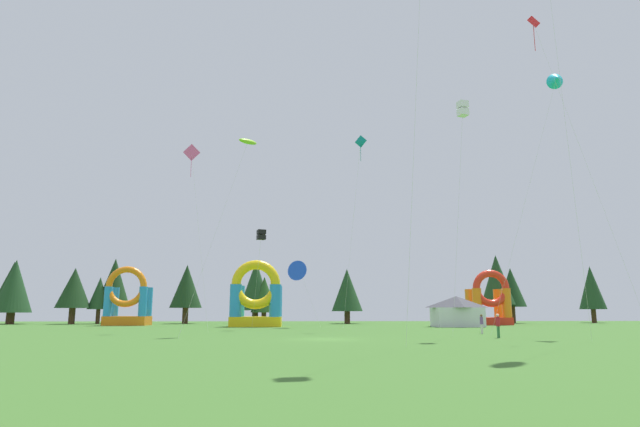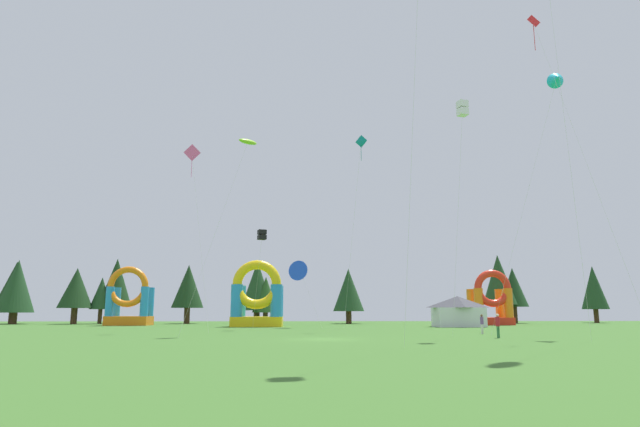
{
  "view_description": "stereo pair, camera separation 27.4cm",
  "coord_description": "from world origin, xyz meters",
  "px_view_note": "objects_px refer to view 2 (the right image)",
  "views": [
    {
      "loc": [
        -1.81,
        -36.08,
        1.89
      ],
      "look_at": [
        0.0,
        7.89,
        9.94
      ],
      "focal_mm": 29.8,
      "sensor_mm": 36.0,
      "label": 1
    },
    {
      "loc": [
        -1.53,
        -36.09,
        1.89
      ],
      "look_at": [
        0.0,
        7.89,
        9.94
      ],
      "focal_mm": 29.8,
      "sensor_mm": 36.0,
      "label": 2
    }
  ],
  "objects_px": {
    "kite_black_box": "(262,235)",
    "kite_white_box": "(462,109)",
    "person_far_side": "(482,322)",
    "inflatable_blue_arch": "(491,304)",
    "inflatable_red_slide": "(129,303)",
    "kite_cyan_delta": "(557,79)",
    "kite_teal_diamond": "(361,144)",
    "inflatable_orange_dome": "(257,302)",
    "kite_red_diamond": "(534,27)",
    "kite_lime_parafoil": "(248,142)",
    "kite_blue_delta": "(301,272)",
    "person_near_camera": "(498,324)",
    "kite_pink_diamond": "(192,155)",
    "festival_tent": "(458,311)"
  },
  "relations": [
    {
      "from": "kite_teal_diamond",
      "to": "inflatable_orange_dome",
      "type": "relative_size",
      "value": 2.46
    },
    {
      "from": "kite_cyan_delta",
      "to": "person_near_camera",
      "type": "height_order",
      "value": "kite_cyan_delta"
    },
    {
      "from": "kite_black_box",
      "to": "kite_blue_delta",
      "type": "bearing_deg",
      "value": 59.08
    },
    {
      "from": "kite_white_box",
      "to": "inflatable_blue_arch",
      "type": "distance_m",
      "value": 38.34
    },
    {
      "from": "kite_red_diamond",
      "to": "inflatable_blue_arch",
      "type": "bearing_deg",
      "value": 77.65
    },
    {
      "from": "kite_black_box",
      "to": "kite_white_box",
      "type": "distance_m",
      "value": 24.4
    },
    {
      "from": "kite_red_diamond",
      "to": "kite_lime_parafoil",
      "type": "distance_m",
      "value": 24.51
    },
    {
      "from": "kite_white_box",
      "to": "inflatable_red_slide",
      "type": "bearing_deg",
      "value": 136.26
    },
    {
      "from": "kite_teal_diamond",
      "to": "kite_blue_delta",
      "type": "bearing_deg",
      "value": 121.22
    },
    {
      "from": "kite_red_diamond",
      "to": "kite_lime_parafoil",
      "type": "bearing_deg",
      "value": 164.1
    },
    {
      "from": "kite_cyan_delta",
      "to": "person_far_side",
      "type": "bearing_deg",
      "value": 147.05
    },
    {
      "from": "person_near_camera",
      "to": "person_far_side",
      "type": "xyz_separation_m",
      "value": [
        1.11,
        6.57,
        -0.05
      ]
    },
    {
      "from": "kite_lime_parafoil",
      "to": "inflatable_orange_dome",
      "type": "xyz_separation_m",
      "value": [
        -0.61,
        20.81,
        -13.11
      ]
    },
    {
      "from": "inflatable_orange_dome",
      "to": "kite_lime_parafoil",
      "type": "bearing_deg",
      "value": -88.33
    },
    {
      "from": "festival_tent",
      "to": "person_near_camera",
      "type": "bearing_deg",
      "value": -100.44
    },
    {
      "from": "kite_blue_delta",
      "to": "inflatable_red_slide",
      "type": "relative_size",
      "value": 1.0
    },
    {
      "from": "inflatable_orange_dome",
      "to": "kite_cyan_delta",
      "type": "bearing_deg",
      "value": -43.01
    },
    {
      "from": "kite_lime_parafoil",
      "to": "kite_blue_delta",
      "type": "bearing_deg",
      "value": 75.26
    },
    {
      "from": "kite_black_box",
      "to": "person_far_side",
      "type": "relative_size",
      "value": 6.37
    },
    {
      "from": "kite_white_box",
      "to": "person_far_side",
      "type": "distance_m",
      "value": 17.36
    },
    {
      "from": "inflatable_orange_dome",
      "to": "inflatable_blue_arch",
      "type": "xyz_separation_m",
      "value": [
        30.41,
        6.25,
        -0.12
      ]
    },
    {
      "from": "kite_red_diamond",
      "to": "kite_pink_diamond",
      "type": "bearing_deg",
      "value": 156.74
    },
    {
      "from": "kite_pink_diamond",
      "to": "person_far_side",
      "type": "xyz_separation_m",
      "value": [
        25.32,
        -5.37,
        -15.6
      ]
    },
    {
      "from": "kite_blue_delta",
      "to": "kite_red_diamond",
      "type": "height_order",
      "value": "kite_red_diamond"
    },
    {
      "from": "kite_pink_diamond",
      "to": "person_near_camera",
      "type": "xyz_separation_m",
      "value": [
        24.21,
        -11.94,
        -15.55
      ]
    },
    {
      "from": "kite_black_box",
      "to": "kite_blue_delta",
      "type": "height_order",
      "value": "kite_black_box"
    },
    {
      "from": "kite_white_box",
      "to": "inflatable_red_slide",
      "type": "distance_m",
      "value": 49.38
    },
    {
      "from": "kite_white_box",
      "to": "inflatable_red_slide",
      "type": "height_order",
      "value": "kite_white_box"
    },
    {
      "from": "kite_black_box",
      "to": "kite_cyan_delta",
      "type": "bearing_deg",
      "value": -29.7
    },
    {
      "from": "kite_cyan_delta",
      "to": "kite_lime_parafoil",
      "type": "height_order",
      "value": "kite_cyan_delta"
    },
    {
      "from": "person_far_side",
      "to": "inflatable_blue_arch",
      "type": "relative_size",
      "value": 0.22
    },
    {
      "from": "kite_blue_delta",
      "to": "inflatable_blue_arch",
      "type": "bearing_deg",
      "value": 20.78
    },
    {
      "from": "kite_pink_diamond",
      "to": "inflatable_blue_arch",
      "type": "height_order",
      "value": "kite_pink_diamond"
    },
    {
      "from": "kite_black_box",
      "to": "kite_red_diamond",
      "type": "height_order",
      "value": "kite_red_diamond"
    },
    {
      "from": "person_far_side",
      "to": "inflatable_orange_dome",
      "type": "bearing_deg",
      "value": -87.2
    },
    {
      "from": "kite_white_box",
      "to": "festival_tent",
      "type": "relative_size",
      "value": 3.24
    },
    {
      "from": "kite_white_box",
      "to": "person_near_camera",
      "type": "relative_size",
      "value": 10.5
    },
    {
      "from": "kite_pink_diamond",
      "to": "inflatable_orange_dome",
      "type": "height_order",
      "value": "kite_pink_diamond"
    },
    {
      "from": "inflatable_orange_dome",
      "to": "festival_tent",
      "type": "xyz_separation_m",
      "value": [
        23.59,
        -1.79,
        -1.1
      ]
    },
    {
      "from": "kite_black_box",
      "to": "inflatable_orange_dome",
      "type": "xyz_separation_m",
      "value": [
        -1.15,
        10.08,
        -6.66
      ]
    },
    {
      "from": "kite_blue_delta",
      "to": "inflatable_blue_arch",
      "type": "height_order",
      "value": "kite_blue_delta"
    },
    {
      "from": "kite_red_diamond",
      "to": "kite_cyan_delta",
      "type": "bearing_deg",
      "value": 44.97
    },
    {
      "from": "kite_white_box",
      "to": "inflatable_orange_dome",
      "type": "xyz_separation_m",
      "value": [
        -17.25,
        26.93,
        -13.91
      ]
    },
    {
      "from": "person_near_camera",
      "to": "inflatable_orange_dome",
      "type": "xyz_separation_m",
      "value": [
        -18.95,
        26.98,
        1.89
      ]
    },
    {
      "from": "inflatable_red_slide",
      "to": "festival_tent",
      "type": "xyz_separation_m",
      "value": [
        40.56,
        -7.61,
        -1.01
      ]
    },
    {
      "from": "kite_blue_delta",
      "to": "inflatable_red_slide",
      "type": "bearing_deg",
      "value": 157.61
    },
    {
      "from": "kite_teal_diamond",
      "to": "kite_pink_diamond",
      "type": "height_order",
      "value": "kite_teal_diamond"
    },
    {
      "from": "person_near_camera",
      "to": "inflatable_red_slide",
      "type": "xyz_separation_m",
      "value": [
        -35.92,
        32.8,
        1.8
      ]
    },
    {
      "from": "kite_lime_parafoil",
      "to": "kite_white_box",
      "type": "distance_m",
      "value": 17.75
    },
    {
      "from": "kite_blue_delta",
      "to": "kite_lime_parafoil",
      "type": "height_order",
      "value": "kite_lime_parafoil"
    }
  ]
}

